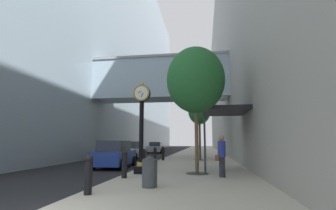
{
  "coord_description": "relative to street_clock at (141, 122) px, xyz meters",
  "views": [
    {
      "loc": [
        3.78,
        -4.61,
        1.67
      ],
      "look_at": [
        0.92,
        14.87,
        4.58
      ],
      "focal_mm": 26.29,
      "sensor_mm": 36.0,
      "label": 1
    }
  ],
  "objects": [
    {
      "name": "car_white_mid",
      "position": [
        -3.96,
        11.3,
        -1.8
      ],
      "size": [
        2.04,
        4.47,
        1.65
      ],
      "color": "silver",
      "rests_on": "ground"
    },
    {
      "name": "street_tree_near",
      "position": [
        2.69,
        0.32,
        2.11
      ],
      "size": [
        2.91,
        2.91,
        6.26
      ],
      "color": "#333335",
      "rests_on": "sidewalk_right"
    },
    {
      "name": "building_block_left",
      "position": [
        -11.82,
        22.73,
        14.62
      ],
      "size": [
        22.09,
        80.0,
        34.59
      ],
      "color": "#93A8B7",
      "rests_on": "ground"
    },
    {
      "name": "bollard_third",
      "position": [
        -0.32,
        1.79,
        -1.87
      ],
      "size": [
        0.24,
        0.24,
        1.13
      ],
      "color": "black",
      "rests_on": "sidewalk_right"
    },
    {
      "name": "street_tree_mid_near",
      "position": [
        2.69,
        9.07,
        1.52
      ],
      "size": [
        1.87,
        1.87,
        5.1
      ],
      "color": "#333335",
      "rests_on": "sidewalk_right"
    },
    {
      "name": "bollard_fourth",
      "position": [
        -0.32,
        5.09,
        -1.87
      ],
      "size": [
        0.24,
        0.24,
        1.13
      ],
      "color": "black",
      "rests_on": "sidewalk_right"
    },
    {
      "name": "trash_bin",
      "position": [
        1.2,
        -3.4,
        -1.93
      ],
      "size": [
        0.53,
        0.53,
        1.05
      ],
      "color": "#383D42",
      "rests_on": "sidewalk_right"
    },
    {
      "name": "ground_plane",
      "position": [
        -0.72,
        19.81,
        -2.6
      ],
      "size": [
        110.0,
        110.0,
        0.0
      ],
      "primitive_type": "plane",
      "color": "black",
      "rests_on": "ground"
    },
    {
      "name": "bollard_fifth",
      "position": [
        -0.32,
        8.39,
        -1.87
      ],
      "size": [
        0.24,
        0.24,
        1.13
      ],
      "color": "black",
      "rests_on": "sidewalk_right"
    },
    {
      "name": "storefront_awning",
      "position": [
        4.16,
        2.16,
        0.68
      ],
      "size": [
        2.4,
        3.6,
        3.3
      ],
      "color": "black",
      "rests_on": "sidewalk_right"
    },
    {
      "name": "bollard_nearest",
      "position": [
        -0.32,
        -4.8,
        -1.87
      ],
      "size": [
        0.24,
        0.24,
        1.13
      ],
      "color": "black",
      "rests_on": "sidewalk_right"
    },
    {
      "name": "street_clock",
      "position": [
        0.0,
        0.0,
        0.0
      ],
      "size": [
        0.84,
        0.55,
        4.49
      ],
      "color": "black",
      "rests_on": "sidewalk_right"
    },
    {
      "name": "car_blue_far",
      "position": [
        -2.66,
        3.61,
        -1.78
      ],
      "size": [
        2.1,
        4.07,
        1.71
      ],
      "color": "navy",
      "rests_on": "ground"
    },
    {
      "name": "pedestrian_walking",
      "position": [
        3.79,
        -0.65,
        -1.5
      ],
      "size": [
        0.51,
        0.44,
        1.81
      ],
      "color": "#23232D",
      "rests_on": "sidewalk_right"
    },
    {
      "name": "bollard_second",
      "position": [
        -0.32,
        -1.51,
        -1.87
      ],
      "size": [
        0.24,
        0.24,
        1.13
      ],
      "color": "black",
      "rests_on": "sidewalk_right"
    },
    {
      "name": "building_block_right",
      "position": [
        9.9,
        22.81,
        10.46
      ],
      "size": [
        9.0,
        80.0,
        26.13
      ],
      "color": "gray",
      "rests_on": "ground"
    },
    {
      "name": "sidewalk_right",
      "position": [
        2.34,
        22.81,
        -2.53
      ],
      "size": [
        6.11,
        80.0,
        0.14
      ],
      "primitive_type": "cube",
      "color": "#ADA593",
      "rests_on": "ground"
    },
    {
      "name": "car_silver_near",
      "position": [
        -3.83,
        23.65,
        -1.83
      ],
      "size": [
        2.03,
        4.69,
        1.58
      ],
      "color": "#B7BABF",
      "rests_on": "ground"
    }
  ]
}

